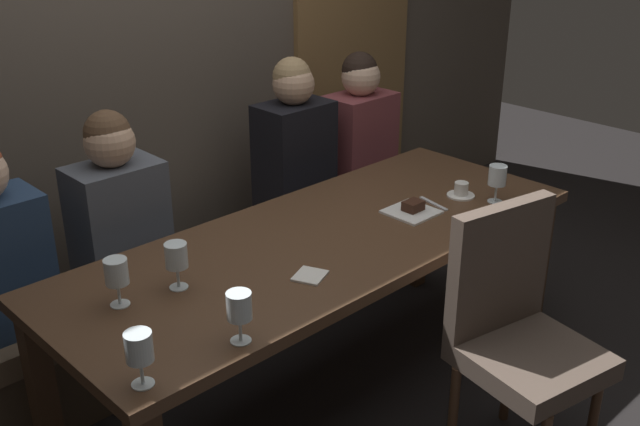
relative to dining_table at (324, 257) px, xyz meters
name	(u,v)px	position (x,y,z in m)	size (l,w,h in m)	color
ground	(323,393)	(0.00, 0.00, -0.65)	(9.00, 9.00, 0.00)	black
back_wall_tiled	(136,1)	(0.00, 1.22, 0.85)	(6.00, 0.12, 3.00)	brown
arched_door	(353,3)	(1.35, 1.15, 0.71)	(0.90, 0.05, 2.55)	olive
dining_table	(324,257)	(0.00, 0.00, 0.00)	(2.20, 0.84, 0.74)	#412B1C
banquette_bench	(221,288)	(0.00, 0.70, -0.42)	(2.50, 0.44, 0.45)	#4A3C2E
chair_near_side	(517,325)	(0.25, -0.72, -0.09)	(0.52, 0.52, 0.98)	#4C3321
diner_bearded	(117,205)	(-0.49, 0.69, 0.15)	(0.36, 0.24, 0.74)	#4C515B
diner_far_end	(294,143)	(0.50, 0.72, 0.17)	(0.36, 0.24, 0.80)	black
diner_near_end	(360,128)	(0.96, 0.72, 0.15)	(0.36, 0.24, 0.76)	brown
wine_glass_center_front	(239,307)	(-0.68, -0.35, 0.20)	(0.08, 0.08, 0.16)	silver
wine_glass_end_right	(176,257)	(-0.63, 0.05, 0.20)	(0.08, 0.08, 0.16)	silver
wine_glass_far_left	(497,176)	(0.77, -0.26, 0.20)	(0.08, 0.08, 0.16)	silver
wine_glass_near_left	(139,350)	(-1.00, -0.33, 0.20)	(0.08, 0.08, 0.16)	silver
wine_glass_far_right	(117,274)	(-0.83, 0.09, 0.20)	(0.08, 0.08, 0.16)	silver
espresso_cup	(461,191)	(0.71, -0.12, 0.11)	(0.12, 0.12, 0.06)	white
dessert_plate	(412,210)	(0.42, -0.09, 0.10)	(0.19, 0.19, 0.05)	white
fork_on_table	(434,204)	(0.56, -0.10, 0.09)	(0.02, 0.17, 0.01)	silver
folded_napkin	(310,276)	(-0.26, -0.20, 0.09)	(0.11, 0.10, 0.01)	silver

